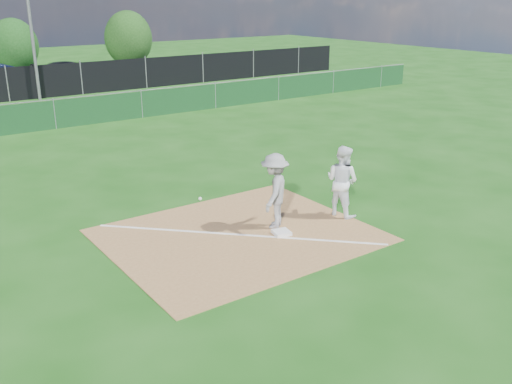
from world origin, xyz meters
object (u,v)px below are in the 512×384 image
Objects in this scene: first_base at (282,233)px; tree_mid at (14,46)px; light_pole at (31,23)px; car_mid at (5,76)px; car_right at (71,72)px; tree_right at (128,38)px; play_at_first at (275,191)px; runner at (342,181)px.

tree_mid is (2.23, 33.32, 1.95)m from first_base.
light_pole is 22.62m from first_base.
tree_mid is (2.13, 5.84, 1.27)m from car_mid.
car_mid is at bearing 84.63° from car_right.
tree_right is (6.31, 5.01, 1.53)m from car_right.
tree_right is at bearing 72.18° from first_base.
light_pole reaches higher than play_at_first.
car_mid is at bearing 90.12° from play_at_first.
play_at_first is at bearing 164.48° from car_right.
car_right is 1.17× the size of tree_mid.
play_at_first is 0.69× the size of tree_mid.
light_pole is at bearing -8.05° from runner.
runner is at bearing 168.51° from car_right.
tree_mid is (-1.94, 5.71, 1.34)m from car_right.
car_mid is 1.13× the size of tree_mid.
first_base is (-0.64, -22.27, -3.94)m from light_pole.
light_pole is 1.81× the size of car_mid.
tree_right reaches higher than first_base.
car_mid is at bearing -7.62° from runner.
tree_mid is at bearing 175.13° from tree_right.
first_base is 0.08× the size of car_right.
tree_right is (8.42, 32.47, 1.28)m from runner.
tree_mid reaches higher than first_base.
light_pole is 1.75× the size of car_right.
car_right is (4.07, 0.12, -0.06)m from car_mid.
play_at_first is at bearing 173.10° from car_mid.
runner is at bearing 177.09° from car_mid.
car_mid is 4.07m from car_right.
runner is at bearing -104.54° from tree_right.
light_pole reaches higher than car_right.
runner is (1.91, -0.35, -0.02)m from play_at_first.
light_pole is 4.30× the size of runner.
light_pole is at bearing -133.56° from tree_right.
play_at_first reaches higher than runner.
runner is 0.42× the size of car_mid.
car_mid is (-0.54, 5.22, -3.26)m from light_pole.
car_mid is at bearing -153.70° from tree_right.
light_pole is 21.99m from play_at_first.
tree_right is at bearing -4.87° from tree_mid.
car_right is (4.17, 27.61, 0.61)m from first_base.
car_right is (3.53, 5.34, -3.33)m from light_pole.
tree_mid is at bearing 81.82° from light_pole.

